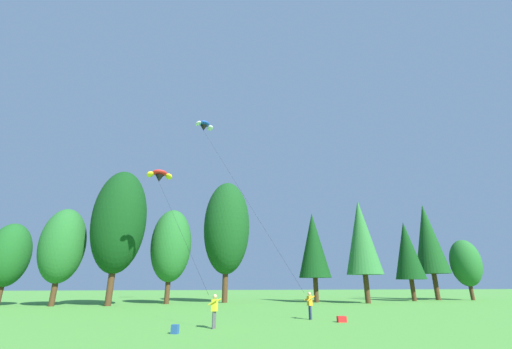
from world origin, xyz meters
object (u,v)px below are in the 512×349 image
parafoil_kite_mid_blue_white (204,126)px  backpack (175,329)px  parafoil_kite_high_red_yellow (160,176)px  picnic_cooler (342,319)px  kite_flyer_mid (310,303)px  kite_flyer_near (214,308)px

parafoil_kite_mid_blue_white → backpack: 32.18m
parafoil_kite_high_red_yellow → picnic_cooler: bearing=-38.1°
parafoil_kite_mid_blue_white → backpack: size_ratio=54.36×
parafoil_kite_high_red_yellow → picnic_cooler: 20.51m
kite_flyer_mid → parafoil_kite_mid_blue_white: size_ratio=0.08×
kite_flyer_near → parafoil_kite_high_red_yellow: bearing=114.0°
kite_flyer_near → parafoil_kite_mid_blue_white: size_ratio=0.08×
kite_flyer_near → picnic_cooler: bearing=12.6°
parafoil_kite_mid_blue_white → kite_flyer_mid: bearing=-66.2°
parafoil_kite_high_red_yellow → backpack: size_ratio=31.35×
parafoil_kite_mid_blue_white → picnic_cooler: bearing=-64.7°
kite_flyer_mid → parafoil_kite_high_red_yellow: 18.28m
kite_flyer_near → parafoil_kite_mid_blue_white: bearing=94.2°
backpack → kite_flyer_mid: bearing=-125.7°
parafoil_kite_high_red_yellow → parafoil_kite_mid_blue_white: parafoil_kite_mid_blue_white is taller
picnic_cooler → kite_flyer_mid: bearing=-45.6°
backpack → picnic_cooler: bearing=-138.3°
kite_flyer_mid → parafoil_kite_mid_blue_white: 29.32m
kite_flyer_mid → parafoil_kite_high_red_yellow: size_ratio=0.13×
parafoil_kite_mid_blue_white → picnic_cooler: (9.37, -19.79, -22.52)m
kite_flyer_near → backpack: bearing=-141.3°
backpack → picnic_cooler: 10.16m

